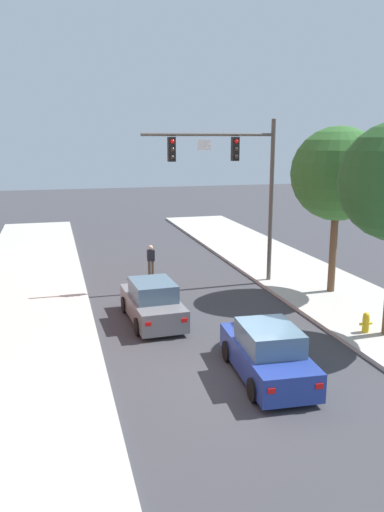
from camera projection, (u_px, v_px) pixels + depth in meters
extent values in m
plane|color=#38383D|center=(250.00, 377.00, 15.11)|extent=(120.00, 120.00, 0.00)
cube|color=#B2AFA8|center=(15.00, 404.00, 13.45)|extent=(5.00, 60.00, 0.15)
cylinder|color=#514C47|center=(271.00, 202.00, 24.21)|extent=(0.20, 0.20, 7.50)
cylinder|color=#514C47|center=(209.00, 135.00, 22.76)|extent=(6.08, 0.14, 0.14)
cube|color=black|center=(235.00, 149.00, 23.21)|extent=(0.32, 0.28, 1.05)
sphere|color=red|center=(236.00, 141.00, 22.99)|extent=(0.18, 0.18, 0.18)
sphere|color=#2D2823|center=(236.00, 149.00, 23.07)|extent=(0.18, 0.18, 0.18)
sphere|color=#2D2823|center=(236.00, 157.00, 23.14)|extent=(0.18, 0.18, 0.18)
cube|color=black|center=(172.00, 149.00, 22.47)|extent=(0.32, 0.28, 1.05)
sphere|color=red|center=(172.00, 142.00, 22.25)|extent=(0.18, 0.18, 0.18)
sphere|color=#2D2823|center=(172.00, 149.00, 22.33)|extent=(0.18, 0.18, 0.18)
sphere|color=#2D2823|center=(172.00, 157.00, 22.40)|extent=(0.18, 0.18, 0.18)
cube|color=white|center=(204.00, 145.00, 22.78)|extent=(0.60, 0.03, 0.44)
cube|color=slate|center=(152.00, 307.00, 19.66)|extent=(1.88, 4.27, 0.80)
cube|color=slate|center=(153.00, 290.00, 19.36)|extent=(1.59, 2.06, 0.64)
cylinder|color=black|center=(125.00, 305.00, 20.69)|extent=(0.25, 0.65, 0.64)
cylinder|color=black|center=(164.00, 301.00, 21.17)|extent=(0.25, 0.65, 0.64)
cylinder|color=black|center=(138.00, 327.00, 18.27)|extent=(0.25, 0.65, 0.64)
cylinder|color=black|center=(182.00, 322.00, 18.74)|extent=(0.25, 0.65, 0.64)
cube|color=red|center=(148.00, 324.00, 17.48)|extent=(0.20, 0.05, 0.14)
cube|color=red|center=(184.00, 320.00, 17.85)|extent=(0.20, 0.05, 0.14)
cube|color=navy|center=(267.00, 359.00, 15.04)|extent=(1.95, 4.29, 0.80)
cube|color=slate|center=(269.00, 337.00, 14.73)|extent=(1.62, 2.09, 0.64)
cylinder|color=black|center=(228.00, 351.00, 16.17)|extent=(0.26, 0.65, 0.64)
cylinder|color=black|center=(277.00, 347.00, 16.49)|extent=(0.26, 0.65, 0.64)
cylinder|color=black|center=(254.00, 390.00, 13.69)|extent=(0.26, 0.65, 0.64)
cylinder|color=black|center=(311.00, 384.00, 14.01)|extent=(0.26, 0.65, 0.64)
cube|color=red|center=(271.00, 391.00, 12.86)|extent=(0.20, 0.05, 0.14)
cube|color=red|center=(319.00, 386.00, 13.11)|extent=(0.20, 0.05, 0.14)
cylinder|color=brown|center=(149.00, 269.00, 25.85)|extent=(0.14, 0.14, 0.85)
cylinder|color=brown|center=(153.00, 269.00, 25.90)|extent=(0.14, 0.14, 0.85)
cube|color=#26262D|center=(151.00, 255.00, 25.72)|extent=(0.36, 0.22, 0.56)
sphere|color=beige|center=(151.00, 247.00, 25.63)|extent=(0.22, 0.22, 0.22)
cylinder|color=gold|center=(366.00, 324.00, 18.18)|extent=(0.24, 0.24, 0.55)
sphere|color=gold|center=(366.00, 315.00, 18.11)|extent=(0.22, 0.22, 0.22)
cylinder|color=gold|center=(361.00, 324.00, 18.13)|extent=(0.12, 0.09, 0.09)
cylinder|color=gold|center=(370.00, 323.00, 18.22)|extent=(0.12, 0.09, 0.09)
cylinder|color=brown|center=(333.00, 251.00, 22.74)|extent=(0.32, 0.32, 3.68)
sphere|color=#2D6028|center=(338.00, 174.00, 22.00)|extent=(3.99, 3.99, 3.99)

